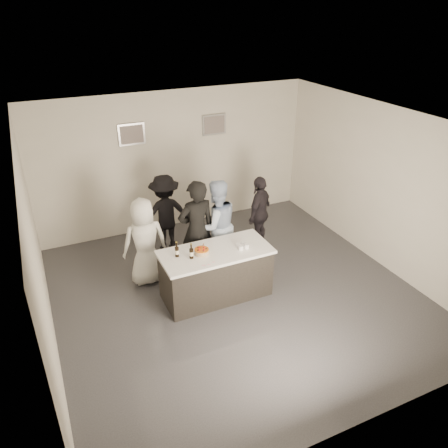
# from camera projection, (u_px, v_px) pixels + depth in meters

# --- Properties ---
(floor) EXTENTS (6.00, 6.00, 0.00)m
(floor) POSITION_uv_depth(u_px,v_px,m) (236.00, 294.00, 7.67)
(floor) COLOR #3D3D42
(floor) RESTS_ON ground
(ceiling) EXTENTS (6.00, 6.00, 0.00)m
(ceiling) POSITION_uv_depth(u_px,v_px,m) (238.00, 125.00, 6.28)
(ceiling) COLOR white
(wall_back) EXTENTS (6.00, 0.04, 3.00)m
(wall_back) POSITION_uv_depth(u_px,v_px,m) (176.00, 161.00, 9.40)
(wall_back) COLOR silver
(wall_back) RESTS_ON ground
(wall_front) EXTENTS (6.00, 0.04, 3.00)m
(wall_front) POSITION_uv_depth(u_px,v_px,m) (364.00, 335.00, 4.56)
(wall_front) COLOR silver
(wall_front) RESTS_ON ground
(wall_left) EXTENTS (0.04, 6.00, 3.00)m
(wall_left) POSITION_uv_depth(u_px,v_px,m) (37.00, 260.00, 5.87)
(wall_left) COLOR silver
(wall_left) RESTS_ON ground
(wall_right) EXTENTS (0.04, 6.00, 3.00)m
(wall_right) POSITION_uv_depth(u_px,v_px,m) (382.00, 187.00, 8.09)
(wall_right) COLOR silver
(wall_right) RESTS_ON ground
(picture_left) EXTENTS (0.54, 0.04, 0.44)m
(picture_left) POSITION_uv_depth(u_px,v_px,m) (132.00, 134.00, 8.71)
(picture_left) COLOR #B2B2B7
(picture_left) RESTS_ON wall_back
(picture_right) EXTENTS (0.54, 0.04, 0.44)m
(picture_right) POSITION_uv_depth(u_px,v_px,m) (214.00, 125.00, 9.38)
(picture_right) COLOR #B2B2B7
(picture_right) RESTS_ON wall_back
(bar_counter) EXTENTS (1.86, 0.86, 0.90)m
(bar_counter) POSITION_uv_depth(u_px,v_px,m) (216.00, 273.00, 7.44)
(bar_counter) COLOR white
(bar_counter) RESTS_ON ground
(cake) EXTENTS (0.24, 0.24, 0.08)m
(cake) POSITION_uv_depth(u_px,v_px,m) (202.00, 252.00, 7.13)
(cake) COLOR orange
(cake) RESTS_ON bar_counter
(beer_bottle_a) EXTENTS (0.07, 0.07, 0.26)m
(beer_bottle_a) POSITION_uv_depth(u_px,v_px,m) (177.00, 249.00, 7.02)
(beer_bottle_a) COLOR black
(beer_bottle_a) RESTS_ON bar_counter
(beer_bottle_b) EXTENTS (0.07, 0.07, 0.26)m
(beer_bottle_b) POSITION_uv_depth(u_px,v_px,m) (191.00, 251.00, 6.97)
(beer_bottle_b) COLOR black
(beer_bottle_b) RESTS_ON bar_counter
(tumbler_cluster) EXTENTS (0.19, 0.19, 0.08)m
(tumbler_cluster) POSITION_uv_depth(u_px,v_px,m) (242.00, 245.00, 7.31)
(tumbler_cluster) COLOR gold
(tumbler_cluster) RESTS_ON bar_counter
(candles) EXTENTS (0.24, 0.08, 0.01)m
(candles) POSITION_uv_depth(u_px,v_px,m) (209.00, 263.00, 6.88)
(candles) COLOR pink
(candles) RESTS_ON bar_counter
(person_main_black) EXTENTS (0.71, 0.48, 1.89)m
(person_main_black) POSITION_uv_depth(u_px,v_px,m) (197.00, 230.00, 7.77)
(person_main_black) COLOR black
(person_main_black) RESTS_ON ground
(person_main_blue) EXTENTS (0.90, 0.73, 1.77)m
(person_main_blue) POSITION_uv_depth(u_px,v_px,m) (216.00, 225.00, 8.07)
(person_main_blue) COLOR #AEC3E3
(person_main_blue) RESTS_ON ground
(person_guest_left) EXTENTS (0.80, 0.53, 1.63)m
(person_guest_left) POSITION_uv_depth(u_px,v_px,m) (145.00, 242.00, 7.67)
(person_guest_left) COLOR white
(person_guest_left) RESTS_ON ground
(person_guest_right) EXTENTS (0.94, 0.86, 1.55)m
(person_guest_right) POSITION_uv_depth(u_px,v_px,m) (259.00, 212.00, 8.80)
(person_guest_right) COLOR black
(person_guest_right) RESTS_ON ground
(person_guest_back) EXTENTS (1.08, 0.66, 1.62)m
(person_guest_back) POSITION_uv_depth(u_px,v_px,m) (165.00, 214.00, 8.68)
(person_guest_back) COLOR black
(person_guest_back) RESTS_ON ground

